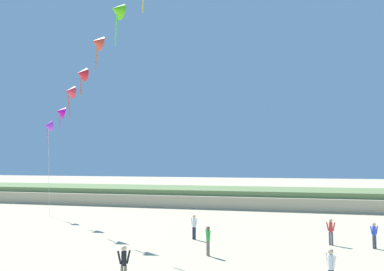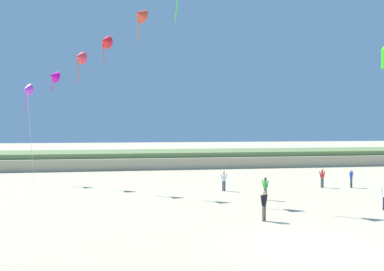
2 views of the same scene
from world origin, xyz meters
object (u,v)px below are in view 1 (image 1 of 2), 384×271
object	(u,v)px
person_far_center	(124,262)
person_far_right	(194,225)
person_mid_center	(331,266)
person_near_left	(374,234)
person_near_right	(208,239)
person_far_left	(331,230)

from	to	relation	value
person_far_center	person_far_right	bearing A→B (deg)	88.08
person_mid_center	person_far_center	world-z (taller)	person_mid_center
person_near_left	person_mid_center	size ratio (longest dim) A/B	0.91
person_near_right	person_far_center	xyz separation A→B (m)	(-2.33, -6.29, 0.03)
person_near_left	person_far_right	distance (m)	11.42
person_near_right	person_far_right	size ratio (longest dim) A/B	0.99
person_mid_center	person_far_left	bearing A→B (deg)	85.85
person_near_right	person_far_right	distance (m)	4.91
person_mid_center	person_near_left	bearing A→B (deg)	70.90
person_near_left	person_mid_center	distance (m)	9.77
person_far_left	person_far_right	xyz separation A→B (m)	(-8.93, -0.38, 0.01)
person_far_left	person_far_right	world-z (taller)	person_far_right
person_far_right	person_far_center	xyz separation A→B (m)	(-0.36, -10.79, 0.02)
person_far_center	person_far_left	bearing A→B (deg)	50.25
person_mid_center	person_far_left	xyz separation A→B (m)	(0.70, 9.66, -0.04)
person_mid_center	person_far_right	size ratio (longest dim) A/B	1.04
person_far_right	person_far_center	bearing A→B (deg)	-91.92
person_near_right	person_far_center	bearing A→B (deg)	-110.36
person_near_left	person_far_center	distance (m)	15.94
person_near_right	person_far_left	world-z (taller)	person_far_left
person_mid_center	person_far_left	size ratio (longest dim) A/B	1.04
person_mid_center	person_far_center	bearing A→B (deg)	-170.05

